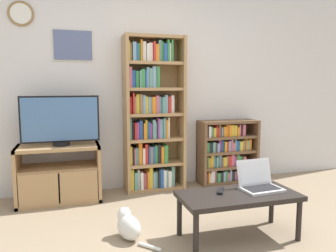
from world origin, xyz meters
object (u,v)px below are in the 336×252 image
object	(u,v)px
bookshelf_tall	(151,117)
cat	(128,225)
bookshelf_short	(225,152)
television	(60,120)
laptop	(259,182)
tv_stand	(59,173)
remote_near_laptop	(220,191)
coffee_table	(239,199)

from	to	relation	value
bookshelf_tall	cat	distance (m)	1.56
bookshelf_tall	bookshelf_short	bearing A→B (deg)	0.09
television	laptop	world-z (taller)	television
tv_stand	television	world-z (taller)	television
bookshelf_short	television	bearing A→B (deg)	-176.17
tv_stand	cat	distance (m)	1.27
bookshelf_tall	laptop	size ratio (longest dim) A/B	5.28
remote_near_laptop	bookshelf_tall	bearing A→B (deg)	-50.05
television	bookshelf_short	world-z (taller)	television
television	bookshelf_short	size ratio (longest dim) A/B	1.00
television	bookshelf_short	xyz separation A→B (m)	(2.05, 0.14, -0.50)
coffee_table	remote_near_laptop	bearing A→B (deg)	148.17
tv_stand	bookshelf_tall	bearing A→B (deg)	6.58
cat	television	bearing A→B (deg)	95.51
laptop	television	bearing A→B (deg)	137.65
laptop	bookshelf_short	bearing A→B (deg)	70.15
television	laptop	xyz separation A→B (m)	(1.64, -1.30, -0.46)
tv_stand	cat	bearing A→B (deg)	-63.13
bookshelf_short	cat	xyz separation A→B (m)	(-1.52, -1.25, -0.29)
bookshelf_short	remote_near_laptop	xyz separation A→B (m)	(-0.76, -1.42, -0.01)
television	coffee_table	bearing A→B (deg)	-43.87
bookshelf_tall	remote_near_laptop	xyz separation A→B (m)	(0.24, -1.42, -0.51)
television	cat	size ratio (longest dim) A/B	1.80
remote_near_laptop	bookshelf_short	bearing A→B (deg)	-88.00
laptop	cat	size ratio (longest dim) A/B	0.77
bookshelf_short	cat	distance (m)	1.98
bookshelf_tall	television	bearing A→B (deg)	-172.61
coffee_table	cat	bearing A→B (deg)	163.98
coffee_table	cat	size ratio (longest dim) A/B	2.17
bookshelf_tall	bookshelf_short	distance (m)	1.12
tv_stand	cat	size ratio (longest dim) A/B	1.93
television	coffee_table	xyz separation A→B (m)	(1.42, -1.36, -0.56)
coffee_table	remote_near_laptop	size ratio (longest dim) A/B	6.18
television	remote_near_laptop	bearing A→B (deg)	-44.85
television	remote_near_laptop	world-z (taller)	television
television	cat	distance (m)	1.46
tv_stand	television	xyz separation A→B (m)	(0.03, -0.01, 0.59)
tv_stand	bookshelf_tall	world-z (taller)	bookshelf_tall
laptop	cat	bearing A→B (deg)	166.21
television	tv_stand	bearing A→B (deg)	162.40
laptop	remote_near_laptop	xyz separation A→B (m)	(-0.35, 0.02, -0.05)
bookshelf_tall	remote_near_laptop	distance (m)	1.53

